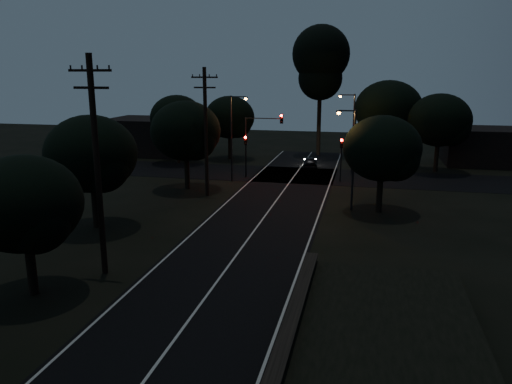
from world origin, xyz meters
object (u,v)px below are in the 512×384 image
at_px(utility_pole_far, 206,130).
at_px(signal_left, 246,149).
at_px(streetlight_a, 233,132).
at_px(utility_pole_mid, 97,164).
at_px(streetlight_c, 351,153).
at_px(signal_right, 341,152).
at_px(car, 310,162).
at_px(streetlight_b, 351,128).
at_px(signal_mast, 263,134).
at_px(tall_pine, 321,62).

height_order(utility_pole_far, signal_left, utility_pole_far).
bearing_deg(streetlight_a, utility_pole_mid, -91.73).
relative_size(utility_pole_mid, streetlight_a, 1.38).
bearing_deg(streetlight_c, utility_pole_far, 170.40).
xyz_separation_m(streetlight_a, streetlight_c, (11.14, -8.00, -0.29)).
bearing_deg(signal_right, utility_pole_far, -143.00).
xyz_separation_m(utility_pole_mid, streetlight_a, (0.69, 23.00, -1.10)).
distance_m(signal_left, car, 8.55).
distance_m(streetlight_b, car, 6.17).
bearing_deg(streetlight_c, streetlight_b, 92.14).
distance_m(signal_right, streetlight_b, 4.45).
bearing_deg(signal_mast, tall_pine, 75.38).
bearing_deg(signal_mast, streetlight_a, -140.23).
distance_m(utility_pole_far, signal_mast, 8.64).
relative_size(utility_pole_far, tall_pine, 0.67).
distance_m(signal_left, streetlight_b, 10.84).
bearing_deg(signal_left, car, 46.72).
distance_m(tall_pine, streetlight_c, 26.38).
xyz_separation_m(utility_pole_mid, streetlight_b, (11.31, 29.00, -1.10)).
bearing_deg(car, utility_pole_far, 56.40).
bearing_deg(utility_pole_far, signal_right, 37.00).
xyz_separation_m(signal_mast, streetlight_b, (8.22, 4.01, 0.30)).
height_order(signal_left, signal_right, same).
relative_size(signal_left, streetlight_c, 0.55).
bearing_deg(tall_pine, utility_pole_mid, -99.93).
xyz_separation_m(utility_pole_mid, tall_pine, (7.00, 40.00, 5.52)).
xyz_separation_m(utility_pole_mid, streetlight_c, (11.83, 15.00, -1.39)).
distance_m(utility_pole_mid, signal_right, 27.30).
relative_size(utility_pole_far, streetlight_c, 1.40).
height_order(utility_pole_mid, streetlight_a, utility_pole_mid).
bearing_deg(signal_right, streetlight_a, -168.66).
bearing_deg(utility_pole_mid, tall_pine, 80.07).
height_order(utility_pole_mid, streetlight_c, utility_pole_mid).
xyz_separation_m(signal_right, streetlight_b, (0.71, 4.01, 1.80)).
height_order(utility_pole_far, car, utility_pole_far).
distance_m(utility_pole_far, streetlight_b, 16.51).
relative_size(signal_right, car, 1.10).
height_order(streetlight_a, car, streetlight_a).
bearing_deg(tall_pine, signal_left, -110.46).
bearing_deg(streetlight_a, car, 51.48).
relative_size(signal_mast, car, 1.68).
relative_size(signal_mast, streetlight_b, 0.78).
distance_m(signal_right, signal_mast, 7.66).
height_order(utility_pole_far, tall_pine, tall_pine).
xyz_separation_m(utility_pole_mid, signal_right, (10.60, 24.99, -2.90)).
bearing_deg(utility_pole_mid, streetlight_a, 88.27).
bearing_deg(utility_pole_far, signal_mast, 68.89).
bearing_deg(car, signal_left, 39.89).
relative_size(utility_pole_mid, signal_right, 2.68).
relative_size(utility_pole_far, streetlight_a, 1.31).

